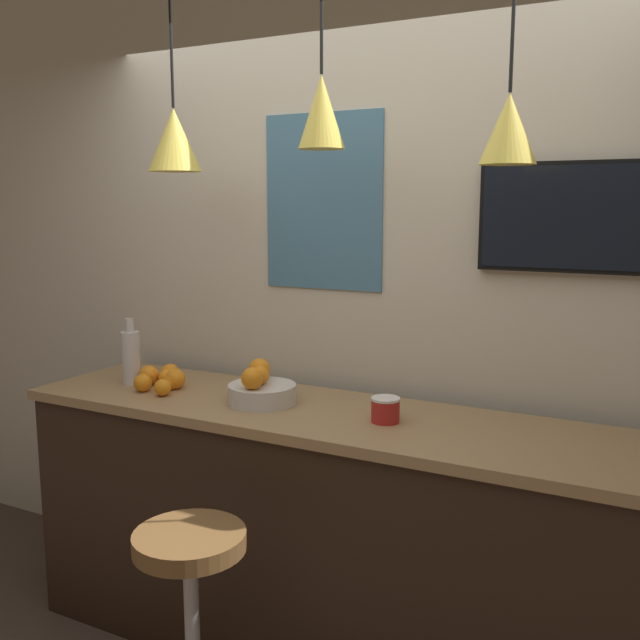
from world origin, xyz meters
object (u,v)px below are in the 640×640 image
at_px(bar_stool, 192,612).
at_px(mounted_tv, 579,217).
at_px(juice_bottle, 131,356).
at_px(spread_jar, 385,410).
at_px(fruit_bowl, 261,389).

xyz_separation_m(bar_stool, mounted_tv, (0.99, 1.00, 1.27)).
distance_m(juice_bottle, spread_jar, 1.20).
distance_m(spread_jar, mounted_tv, 0.97).
height_order(bar_stool, spread_jar, spread_jar).
xyz_separation_m(bar_stool, juice_bottle, (-0.78, 0.61, 0.66)).
height_order(fruit_bowl, juice_bottle, juice_bottle).
bearing_deg(mounted_tv, fruit_bowl, -160.52).
distance_m(bar_stool, mounted_tv, 1.89).
relative_size(juice_bottle, mounted_tv, 0.41).
relative_size(juice_bottle, spread_jar, 2.75).
height_order(juice_bottle, mounted_tv, mounted_tv).
bearing_deg(spread_jar, juice_bottle, 180.00).
bearing_deg(fruit_bowl, spread_jar, 0.13).
relative_size(bar_stool, mounted_tv, 1.07).
height_order(spread_jar, mounted_tv, mounted_tv).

